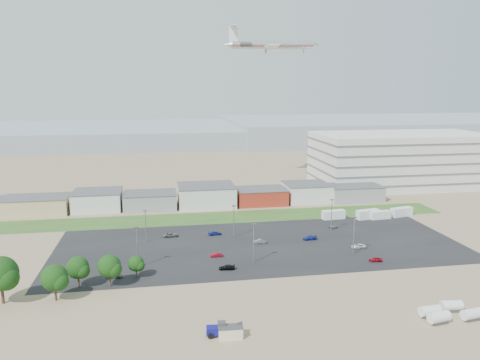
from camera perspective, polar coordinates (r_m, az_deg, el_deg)
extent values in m
plane|color=#826A52|center=(121.98, 2.17, -11.06)|extent=(700.00, 700.00, 0.00)
cube|color=black|center=(141.28, 2.48, -7.90)|extent=(120.00, 50.00, 0.01)
cube|color=#25481B|center=(170.49, -1.46, -4.54)|extent=(160.00, 16.00, 0.02)
cube|color=silver|center=(237.20, 18.96, 2.39)|extent=(80.00, 40.00, 25.00)
imported|color=silver|center=(142.59, 14.25, -7.81)|extent=(4.37, 2.04, 1.21)
imported|color=maroon|center=(133.22, 16.20, -9.28)|extent=(3.68, 1.86, 1.20)
imported|color=black|center=(122.86, -1.62, -10.59)|extent=(4.29, 2.17, 1.20)
imported|color=maroon|center=(131.64, -2.90, -9.10)|extent=(3.48, 1.30, 1.13)
imported|color=navy|center=(150.34, -3.09, -6.48)|extent=(4.42, 2.22, 1.23)
imported|color=#595B5E|center=(142.40, 2.38, -7.47)|extent=(4.09, 1.66, 1.32)
imported|color=#A5A5AA|center=(160.39, 11.37, -5.57)|extent=(3.30, 1.43, 1.11)
imported|color=#595B5E|center=(149.90, -8.43, -6.63)|extent=(4.74, 2.57, 1.26)
imported|color=#595B5E|center=(121.91, -14.96, -11.18)|extent=(4.02, 2.08, 1.11)
imported|color=navy|center=(147.10, 8.48, -6.98)|extent=(4.45, 2.09, 1.26)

